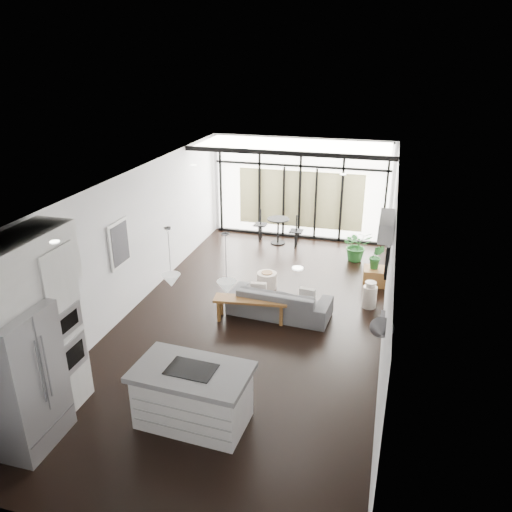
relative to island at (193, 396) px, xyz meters
The scene contains 27 objects.
floor 3.06m from the island, 89.73° to the left, with size 5.00×10.00×0.00m, color black.
ceiling 3.83m from the island, 89.73° to the left, with size 5.00×10.00×0.00m, color white.
wall_left 4.03m from the island, 129.43° to the left, with size 0.02×10.00×2.80m, color white.
wall_right 4.05m from the island, 50.24° to the left, with size 0.02×10.00×2.80m, color white.
wall_back 8.08m from the island, 89.90° to the left, with size 5.00×0.02×2.80m, color white.
wall_front 2.20m from the island, 89.58° to the right, with size 5.00×0.02×2.80m, color white.
glazing 7.96m from the island, 89.89° to the left, with size 5.00×0.20×2.80m, color black.
skylight 7.40m from the island, 89.88° to the left, with size 4.70×1.90×0.06m, color white.
neighbour_building 8.00m from the island, 89.90° to the left, with size 3.50×0.02×1.60m, color #CDC587.
island is the anchor object (origin of this frame).
cooktop 0.45m from the island, ahead, with size 0.67×0.45×0.01m, color black.
fridge 2.28m from the island, 155.20° to the right, with size 0.76×0.96×1.98m, color #949398.
appliance_column 2.25m from the island, behind, with size 0.66×0.69×2.54m, color silver.
upper_cabinets 2.88m from the island, 167.23° to the right, with size 0.62×1.75×0.86m, color silver.
pendant_left 1.67m from the island, 135.96° to the left, with size 0.26×0.26×0.18m, color white.
pendant_right 1.67m from the island, 41.97° to the left, with size 0.26×0.26×0.18m, color white.
sofa 3.43m from the island, 81.90° to the left, with size 2.04×0.60×0.80m, color #49494C.
console_bench 3.03m from the island, 90.18° to the left, with size 1.44×0.36×0.46m, color brown.
pouf 4.52m from the island, 90.75° to the left, with size 0.45×0.45×0.36m, color silver.
crate 5.81m from the island, 67.10° to the left, with size 0.50×0.50×0.38m, color brown.
plant_tall 6.86m from the island, 75.34° to the left, with size 0.72×0.81×0.63m, color #226026.
plant_crate 5.80m from the island, 67.10° to the left, with size 0.32×0.58×0.26m, color #226026.
milk_can 4.74m from the island, 62.17° to the left, with size 0.29×0.29×0.57m, color beige.
bistro_set 7.31m from the island, 93.48° to the left, with size 1.35×0.54×0.65m, color black.
tv 4.80m from the island, 58.40° to the left, with size 0.05×1.10×0.65m, color black.
ac_unit 3.83m from the island, 42.87° to the left, with size 0.22×0.90×0.30m, color silver.
framed_art 3.69m from the island, 134.23° to the left, with size 0.04×0.70×0.90m, color black.
Camera 1 is at (2.35, -8.31, 4.95)m, focal length 35.00 mm.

